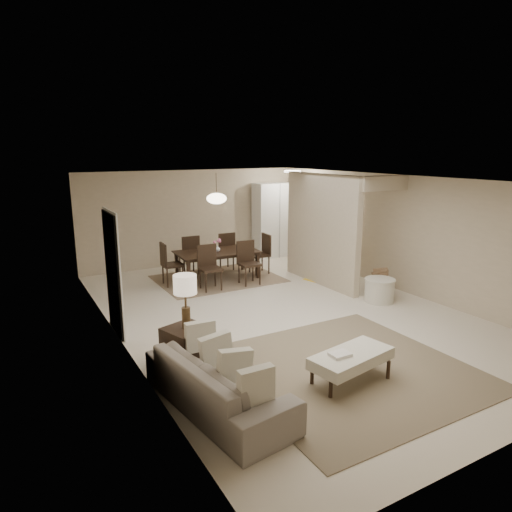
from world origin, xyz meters
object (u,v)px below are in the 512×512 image
sofa (218,383)px  ottoman_bench (351,358)px  wicker_basket (379,285)px  dining_table (218,265)px  side_table (187,348)px  round_pouf (379,290)px  pantry_cabinet (274,220)px

sofa → ottoman_bench: size_ratio=1.74×
sofa → wicker_basket: (4.89, 2.36, -0.14)m
ottoman_bench → dining_table: 5.41m
ottoman_bench → dining_table: dining_table is taller
ottoman_bench → side_table: side_table is taller
side_table → ottoman_bench: bearing=-39.2°
round_pouf → ottoman_bench: bearing=-140.1°
ottoman_bench → side_table: bearing=130.7°
sofa → dining_table: dining_table is taller
side_table → dining_table: 4.57m
side_table → round_pouf: 4.53m
wicker_basket → pantry_cabinet: bearing=91.2°
sofa → side_table: size_ratio=3.56×
side_table → dining_table: size_ratio=0.32×
pantry_cabinet → side_table: size_ratio=3.45×
side_table → sofa: bearing=-92.5°
pantry_cabinet → ottoman_bench: (-3.01, -6.81, -0.71)m
pantry_cabinet → dining_table: size_ratio=1.10×
sofa → dining_table: 5.59m
pantry_cabinet → wicker_basket: (0.09, -4.15, -0.87)m
side_table → wicker_basket: size_ratio=1.46×
side_table → dining_table: bearing=59.9°
round_pouf → dining_table: 3.79m
sofa → round_pouf: bearing=-74.7°
pantry_cabinet → wicker_basket: size_ratio=5.02×
dining_table → sofa: bearing=-112.2°
wicker_basket → ottoman_bench: bearing=-139.3°
side_table → wicker_basket: side_table is taller
sofa → side_table: (0.05, 1.12, -0.01)m
side_table → round_pouf: side_table is taller
side_table → dining_table: (2.29, 3.96, 0.03)m
ottoman_bench → wicker_basket: (3.09, 2.66, -0.16)m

